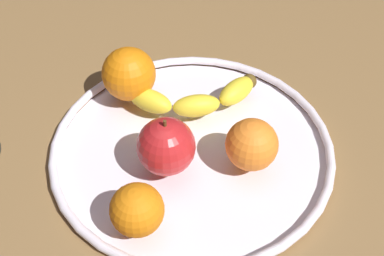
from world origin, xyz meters
The scene contains 7 objects.
ground_plane centered at (0.00, 0.00, -2.00)cm, with size 122.45×122.45×4.00cm, color olive.
fruit_bowl centered at (0.00, 0.00, 0.92)cm, with size 38.97×38.97×1.80cm.
banana centered at (2.14, 7.06, 3.42)cm, with size 20.32×7.38×3.24cm.
apple centered at (-3.97, -3.30, 5.59)cm, with size 7.57×7.57×8.37cm.
orange_center centered at (-7.09, 11.56, 5.75)cm, with size 7.90×7.90×7.90cm, color orange.
orange_back_right centered at (6.84, -4.77, 5.23)cm, with size 6.87×6.87×6.87cm, color orange.
orange_front_right centered at (-8.71, -11.79, 5.00)cm, with size 6.40×6.40×6.40cm, color orange.
Camera 1 is at (-8.99, -46.34, 53.57)cm, focal length 47.91 mm.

